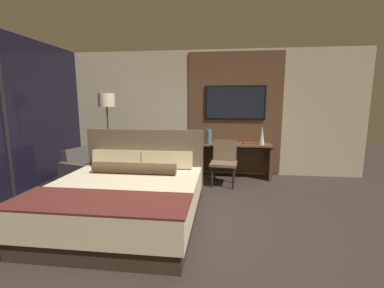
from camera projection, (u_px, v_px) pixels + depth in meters
name	position (u px, v px, depth m)	size (l,w,h in m)	color
ground_plane	(185.00, 222.00, 3.59)	(16.00, 16.00, 0.00)	#332823
wall_back_tv_panel	(205.00, 113.00, 5.89)	(7.20, 0.09, 2.80)	#BCAD8E
wall_left_window	(4.00, 123.00, 4.12)	(0.06, 6.00, 2.80)	black
bed	(126.00, 198.00, 3.58)	(2.02, 2.08, 1.20)	#33281E
desk	(234.00, 155.00, 5.68)	(1.58, 0.51, 0.76)	brown
tv	(235.00, 103.00, 5.70)	(1.33, 0.04, 0.75)	black
desk_chair	(224.00, 158.00, 5.19)	(0.56, 0.56, 0.89)	brown
armchair_by_window	(91.00, 174.00, 5.08)	(1.04, 1.07, 0.77)	#47423D
floor_lamp	(107.00, 107.00, 5.42)	(0.34, 0.34, 1.84)	#282623
vase_tall	(262.00, 135.00, 5.47)	(0.12, 0.12, 0.40)	silver
vase_short	(209.00, 136.00, 5.61)	(0.13, 0.13, 0.31)	#4C706B
book	(249.00, 143.00, 5.59)	(0.23, 0.17, 0.03)	maroon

